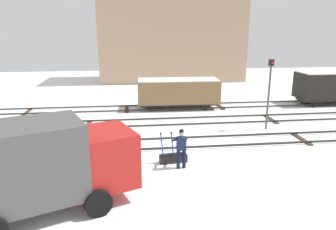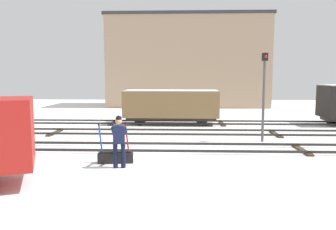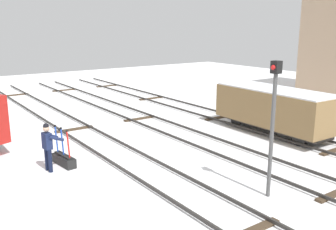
% 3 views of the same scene
% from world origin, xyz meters
% --- Properties ---
extents(ground_plane, '(60.00, 60.00, 0.00)m').
position_xyz_m(ground_plane, '(0.00, 0.00, 0.00)').
color(ground_plane, white).
extents(track_main_line, '(44.00, 1.94, 0.18)m').
position_xyz_m(track_main_line, '(0.00, 0.00, 0.11)').
color(track_main_line, '#2D2B28').
rests_on(track_main_line, ground_plane).
extents(track_siding_near, '(44.00, 1.94, 0.18)m').
position_xyz_m(track_siding_near, '(0.00, 3.83, 0.11)').
color(track_siding_near, '#2D2B28').
rests_on(track_siding_near, ground_plane).
extents(track_siding_far, '(44.00, 1.94, 0.18)m').
position_xyz_m(track_siding_far, '(0.00, 7.62, 0.11)').
color(track_siding_far, '#2D2B28').
rests_on(track_siding_far, ground_plane).
extents(switch_lever_frame, '(1.27, 0.51, 1.45)m').
position_xyz_m(switch_lever_frame, '(-1.42, -2.14, 0.25)').
color(switch_lever_frame, black).
rests_on(switch_lever_frame, ground_plane).
extents(rail_worker, '(0.59, 0.70, 1.77)m').
position_xyz_m(rail_worker, '(-1.17, -2.76, 1.00)').
color(rail_worker, '#111831').
rests_on(rail_worker, ground_plane).
extents(signal_post, '(0.24, 0.32, 4.11)m').
position_xyz_m(signal_post, '(4.72, 2.00, 2.50)').
color(signal_post, '#4C4C4C').
rests_on(signal_post, ground_plane).
extents(freight_car_back_track, '(6.00, 2.32, 2.18)m').
position_xyz_m(freight_car_back_track, '(0.28, 7.62, 1.27)').
color(freight_car_back_track, '#2D2B28').
rests_on(freight_car_back_track, ground_plane).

